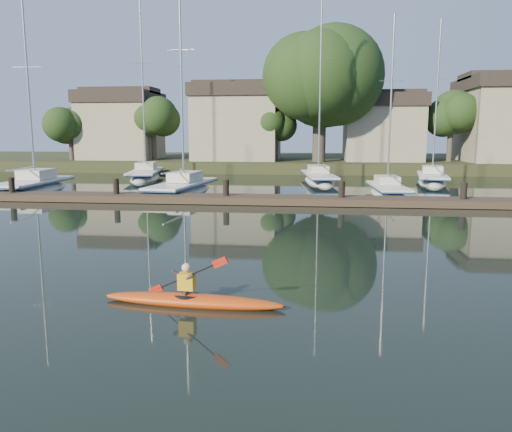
# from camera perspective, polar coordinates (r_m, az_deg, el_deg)

# --- Properties ---
(ground) EXTENTS (160.00, 160.00, 0.00)m
(ground) POSITION_cam_1_polar(r_m,az_deg,el_deg) (12.33, -0.96, -7.65)
(ground) COLOR black
(ground) RESTS_ON ground
(kayak) EXTENTS (4.02, 0.97, 1.28)m
(kayak) POSITION_cam_1_polar(r_m,az_deg,el_deg) (10.86, -7.34, -9.27)
(kayak) COLOR #AF340D
(kayak) RESTS_ON ground
(dock) EXTENTS (34.00, 2.00, 1.80)m
(dock) POSITION_cam_1_polar(r_m,az_deg,el_deg) (25.95, 3.10, 1.88)
(dock) COLOR #413325
(dock) RESTS_ON ground
(sailboat_0) EXTENTS (2.73, 8.49, 13.32)m
(sailboat_0) POSITION_cam_1_polar(r_m,az_deg,el_deg) (34.57, -24.01, 2.27)
(sailboat_0) COLOR white
(sailboat_0) RESTS_ON ground
(sailboat_1) EXTENTS (3.24, 9.14, 14.63)m
(sailboat_1) POSITION_cam_1_polar(r_m,az_deg,el_deg) (30.88, -8.38, 2.25)
(sailboat_1) COLOR white
(sailboat_1) RESTS_ON ground
(sailboat_3) EXTENTS (2.18, 7.21, 11.50)m
(sailboat_3) POSITION_cam_1_polar(r_m,az_deg,el_deg) (30.95, 14.79, 2.11)
(sailboat_3) COLOR white
(sailboat_3) RESTS_ON ground
(sailboat_5) EXTENTS (3.96, 9.64, 15.56)m
(sailboat_5) POSITION_cam_1_polar(r_m,az_deg,el_deg) (41.74, -12.50, 4.00)
(sailboat_5) COLOR white
(sailboat_5) RESTS_ON ground
(sailboat_6) EXTENTS (3.15, 9.92, 15.51)m
(sailboat_6) POSITION_cam_1_polar(r_m,az_deg,el_deg) (38.29, 7.17, 3.69)
(sailboat_6) COLOR white
(sailboat_6) RESTS_ON ground
(sailboat_7) EXTENTS (3.43, 8.25, 12.92)m
(sailboat_7) POSITION_cam_1_polar(r_m,az_deg,el_deg) (39.32, 19.45, 3.36)
(sailboat_7) COLOR white
(sailboat_7) RESTS_ON ground
(shore) EXTENTS (90.00, 25.25, 12.75)m
(shore) POSITION_cam_1_polar(r_m,az_deg,el_deg) (51.97, 6.74, 8.97)
(shore) COLOR #28381C
(shore) RESTS_ON ground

